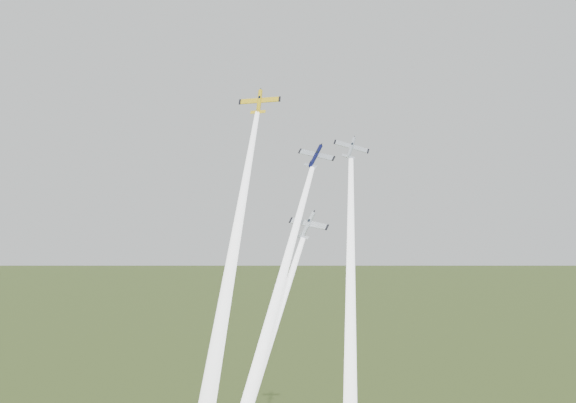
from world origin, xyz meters
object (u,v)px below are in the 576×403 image
at_px(plane_silver_low, 307,225).
at_px(plane_silver_right, 351,148).
at_px(plane_yellow, 259,102).
at_px(plane_navy, 316,156).

bearing_deg(plane_silver_low, plane_silver_right, 65.26).
height_order(plane_yellow, plane_silver_right, plane_yellow).
relative_size(plane_silver_right, plane_silver_low, 0.91).
bearing_deg(plane_yellow, plane_navy, -18.84).
height_order(plane_yellow, plane_silver_low, plane_yellow).
distance_m(plane_yellow, plane_silver_low, 28.35).
bearing_deg(plane_yellow, plane_silver_low, -41.48).
relative_size(plane_navy, plane_silver_low, 0.94).
xyz_separation_m(plane_navy, plane_silver_low, (-0.61, -5.59, -13.18)).
distance_m(plane_navy, plane_silver_low, 14.33).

